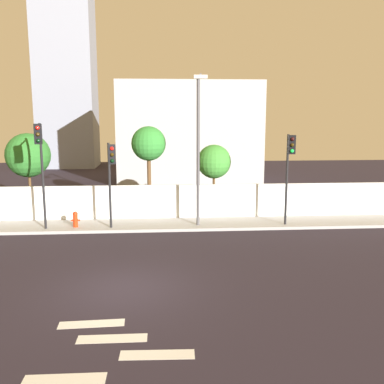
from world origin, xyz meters
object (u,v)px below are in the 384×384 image
object	(u,v)px
roadside_tree_midleft	(149,145)
fire_hydrant	(75,219)
street_lamp_curbside	(198,140)
traffic_light_left	(111,167)
roadside_tree_midright	(214,162)
traffic_light_center	(289,160)
traffic_light_right	(40,154)
roadside_tree_leftmost	(28,155)

from	to	relation	value
roadside_tree_midleft	fire_hydrant	bearing A→B (deg)	-141.56
roadside_tree_midleft	street_lamp_curbside	bearing A→B (deg)	-51.68
traffic_light_left	roadside_tree_midright	world-z (taller)	traffic_light_left
traffic_light_center	fire_hydrant	world-z (taller)	traffic_light_center
traffic_light_right	fire_hydrant	distance (m)	3.68
roadside_tree_midleft	traffic_light_right	bearing A→B (deg)	-141.71
traffic_light_center	traffic_light_right	bearing A→B (deg)	-178.91
traffic_light_center	roadside_tree_leftmost	world-z (taller)	traffic_light_center
street_lamp_curbside	roadside_tree_midright	size ratio (longest dim) A/B	1.81
traffic_light_left	roadside_tree_midright	distance (m)	6.57
street_lamp_curbside	roadside_tree_leftmost	size ratio (longest dim) A/B	1.55
roadside_tree_leftmost	roadside_tree_midright	xyz separation A→B (m)	(10.26, 0.00, -0.43)
traffic_light_center	street_lamp_curbside	distance (m)	4.55
fire_hydrant	roadside_tree_midleft	distance (m)	5.79
traffic_light_left	street_lamp_curbside	world-z (taller)	street_lamp_curbside
traffic_light_right	roadside_tree_leftmost	bearing A→B (deg)	113.84
fire_hydrant	traffic_light_left	bearing A→B (deg)	-25.16
roadside_tree_leftmost	roadside_tree_midleft	world-z (taller)	roadside_tree_midleft
traffic_light_center	roadside_tree_midright	bearing A→B (deg)	131.91
roadside_tree_midright	traffic_light_left	bearing A→B (deg)	-144.75
traffic_light_left	street_lamp_curbside	distance (m)	4.42
fire_hydrant	roadside_tree_leftmost	size ratio (longest dim) A/B	0.17
traffic_light_left	street_lamp_curbside	xyz separation A→B (m)	(4.20, 0.61, 1.23)
traffic_light_left	traffic_light_right	size ratio (longest dim) A/B	0.82
traffic_light_center	street_lamp_curbside	world-z (taller)	street_lamp_curbside
traffic_light_right	traffic_light_center	bearing A→B (deg)	1.09
traffic_light_center	roadside_tree_leftmost	size ratio (longest dim) A/B	0.97
street_lamp_curbside	roadside_tree_midleft	xyz separation A→B (m)	(-2.51, 3.17, -0.41)
traffic_light_left	traffic_light_center	bearing A→B (deg)	1.05
traffic_light_left	roadside_tree_midleft	world-z (taller)	roadside_tree_midleft
traffic_light_left	roadside_tree_leftmost	world-z (taller)	roadside_tree_leftmost
traffic_light_left	traffic_light_center	xyz separation A→B (m)	(8.62, 0.16, 0.25)
traffic_light_left	roadside_tree_leftmost	bearing A→B (deg)	142.27
roadside_tree_midleft	roadside_tree_midright	world-z (taller)	roadside_tree_midleft
traffic_light_right	fire_hydrant	world-z (taller)	traffic_light_right
street_lamp_curbside	roadside_tree_midleft	bearing A→B (deg)	128.32
traffic_light_left	roadside_tree_leftmost	xyz separation A→B (m)	(-4.90, 3.79, 0.25)
traffic_light_center	roadside_tree_midleft	size ratio (longest dim) A/B	0.90
roadside_tree_midright	roadside_tree_midleft	bearing A→B (deg)	180.00
traffic_light_left	fire_hydrant	size ratio (longest dim) A/B	5.31
traffic_light_right	street_lamp_curbside	bearing A→B (deg)	5.26
fire_hydrant	roadside_tree_leftmost	xyz separation A→B (m)	(-2.96, 2.88, 2.92)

